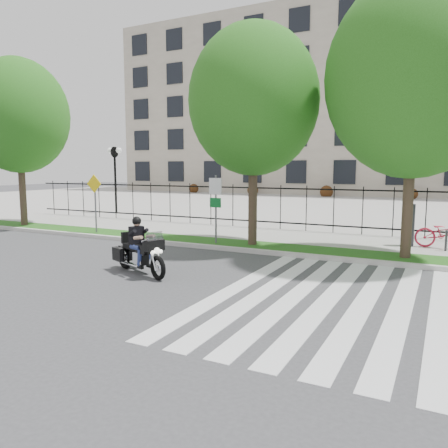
% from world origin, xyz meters
% --- Properties ---
extents(ground, '(120.00, 120.00, 0.00)m').
position_xyz_m(ground, '(0.00, 0.00, 0.00)').
color(ground, '#3A3A3C').
rests_on(ground, ground).
extents(curb, '(60.00, 0.20, 0.15)m').
position_xyz_m(curb, '(0.00, 4.10, 0.07)').
color(curb, '#BAB7AF').
rests_on(curb, ground).
extents(grass_verge, '(60.00, 1.50, 0.15)m').
position_xyz_m(grass_verge, '(0.00, 4.95, 0.07)').
color(grass_verge, '#184A12').
rests_on(grass_verge, ground).
extents(sidewalk, '(60.00, 3.50, 0.15)m').
position_xyz_m(sidewalk, '(0.00, 7.45, 0.07)').
color(sidewalk, '#A7A49C').
rests_on(sidewalk, ground).
extents(plaza, '(80.00, 34.00, 0.10)m').
position_xyz_m(plaza, '(0.00, 25.00, 0.05)').
color(plaza, '#A7A49C').
rests_on(plaza, ground).
extents(crosswalk_stripes, '(5.70, 8.00, 0.01)m').
position_xyz_m(crosswalk_stripes, '(4.83, 0.00, 0.01)').
color(crosswalk_stripes, silver).
rests_on(crosswalk_stripes, ground).
extents(iron_fence, '(30.00, 0.06, 2.00)m').
position_xyz_m(iron_fence, '(0.00, 9.20, 1.15)').
color(iron_fence, black).
rests_on(iron_fence, sidewalk).
extents(office_building, '(60.00, 21.90, 20.15)m').
position_xyz_m(office_building, '(0.00, 44.92, 9.97)').
color(office_building, gray).
rests_on(office_building, ground).
extents(lamp_post_left, '(1.06, 0.70, 4.25)m').
position_xyz_m(lamp_post_left, '(-12.00, 12.00, 3.21)').
color(lamp_post_left, black).
rests_on(lamp_post_left, ground).
extents(street_tree_0, '(4.72, 4.72, 7.94)m').
position_xyz_m(street_tree_0, '(-11.70, 4.95, 5.37)').
color(street_tree_0, '#31261B').
rests_on(street_tree_0, grass_verge).
extents(street_tree_1, '(4.58, 4.58, 7.75)m').
position_xyz_m(street_tree_1, '(0.45, 4.95, 5.26)').
color(street_tree_1, '#31261B').
rests_on(street_tree_1, grass_verge).
extents(street_tree_2, '(5.24, 5.24, 8.46)m').
position_xyz_m(street_tree_2, '(5.62, 4.95, 5.58)').
color(street_tree_2, '#31261B').
rests_on(street_tree_2, grass_verge).
extents(sign_pole_regulatory, '(0.50, 0.09, 2.50)m').
position_xyz_m(sign_pole_regulatory, '(-0.87, 4.58, 1.74)').
color(sign_pole_regulatory, '#59595B').
rests_on(sign_pole_regulatory, grass_verge).
extents(sign_pole_warning, '(0.78, 0.09, 2.49)m').
position_xyz_m(sign_pole_warning, '(-6.72, 4.58, 1.74)').
color(sign_pole_warning, '#59595B').
rests_on(sign_pole_warning, grass_verge).
extents(motorcycle_rider, '(2.33, 1.28, 1.91)m').
position_xyz_m(motorcycle_rider, '(-0.80, -0.01, 0.64)').
color(motorcycle_rider, black).
rests_on(motorcycle_rider, ground).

